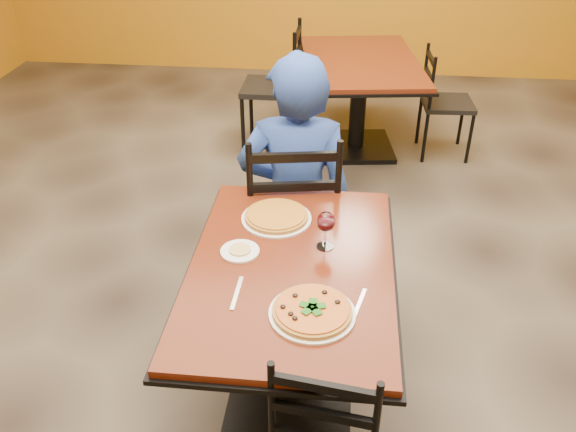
# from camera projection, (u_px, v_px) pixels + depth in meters

# --- Properties ---
(floor) EXTENTS (7.00, 8.00, 0.01)m
(floor) POSITION_uv_depth(u_px,v_px,m) (300.00, 320.00, 3.18)
(floor) COLOR black
(floor) RESTS_ON ground
(table_main) EXTENTS (0.83, 1.23, 0.75)m
(table_main) POSITION_uv_depth(u_px,v_px,m) (291.00, 302.00, 2.46)
(table_main) COLOR #57190D
(table_main) RESTS_ON floor
(table_second) EXTENTS (1.05, 1.41, 0.75)m
(table_second) POSITION_uv_depth(u_px,v_px,m) (359.00, 83.00, 4.62)
(table_second) COLOR #57190D
(table_second) RESTS_ON floor
(chair_main_far) EXTENTS (0.53, 0.53, 1.02)m
(chair_main_far) POSITION_uv_depth(u_px,v_px,m) (291.00, 213.00, 3.13)
(chair_main_far) COLOR black
(chair_main_far) RESTS_ON floor
(chair_second_left) EXTENTS (0.45, 0.45, 1.00)m
(chair_second_left) POSITION_uv_depth(u_px,v_px,m) (271.00, 88.00, 4.71)
(chair_second_left) COLOR black
(chair_second_left) RESTS_ON floor
(chair_second_right) EXTENTS (0.40, 0.40, 0.84)m
(chair_second_right) POSITION_uv_depth(u_px,v_px,m) (447.00, 104.00, 4.63)
(chair_second_right) COLOR black
(chair_second_right) RESTS_ON floor
(diner) EXTENTS (0.66, 0.46, 1.31)m
(diner) POSITION_uv_depth(u_px,v_px,m) (296.00, 170.00, 3.21)
(diner) COLOR navy
(diner) RESTS_ON floor
(plate_main) EXTENTS (0.31, 0.31, 0.01)m
(plate_main) POSITION_uv_depth(u_px,v_px,m) (312.00, 314.00, 2.10)
(plate_main) COLOR white
(plate_main) RESTS_ON table_main
(pizza_main) EXTENTS (0.28, 0.28, 0.02)m
(pizza_main) POSITION_uv_depth(u_px,v_px,m) (312.00, 310.00, 2.10)
(pizza_main) COLOR #992A0B
(pizza_main) RESTS_ON plate_main
(plate_far) EXTENTS (0.31, 0.31, 0.01)m
(plate_far) POSITION_uv_depth(u_px,v_px,m) (276.00, 219.00, 2.63)
(plate_far) COLOR white
(plate_far) RESTS_ON table_main
(pizza_far) EXTENTS (0.28, 0.28, 0.02)m
(pizza_far) POSITION_uv_depth(u_px,v_px,m) (276.00, 215.00, 2.62)
(pizza_far) COLOR #B48A22
(pizza_far) RESTS_ON plate_far
(side_plate) EXTENTS (0.16, 0.16, 0.01)m
(side_plate) POSITION_uv_depth(u_px,v_px,m) (240.00, 251.00, 2.42)
(side_plate) COLOR white
(side_plate) RESTS_ON table_main
(dip) EXTENTS (0.09, 0.09, 0.01)m
(dip) POSITION_uv_depth(u_px,v_px,m) (240.00, 250.00, 2.42)
(dip) COLOR tan
(dip) RESTS_ON side_plate
(wine_glass) EXTENTS (0.08, 0.08, 0.18)m
(wine_glass) POSITION_uv_depth(u_px,v_px,m) (325.00, 229.00, 2.41)
(wine_glass) COLOR white
(wine_glass) RESTS_ON table_main
(fork) EXTENTS (0.02, 0.19, 0.00)m
(fork) POSITION_uv_depth(u_px,v_px,m) (237.00, 293.00, 2.20)
(fork) COLOR silver
(fork) RESTS_ON table_main
(knife) EXTENTS (0.07, 0.21, 0.00)m
(knife) POSITION_uv_depth(u_px,v_px,m) (358.00, 307.00, 2.14)
(knife) COLOR silver
(knife) RESTS_ON table_main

